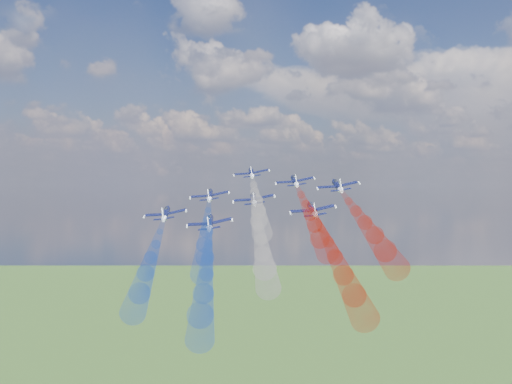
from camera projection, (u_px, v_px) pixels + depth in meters
The scene contains 16 objects.
jet_lead at pixel (251, 173), 160.12m from camera, with size 9.79×12.23×3.26m, color black, non-canonical shape.
trail_lead at pixel (256, 201), 133.48m from camera, with size 4.08×44.38×4.08m, color white, non-canonical shape.
jet_inner_left at pixel (210, 195), 147.10m from camera, with size 9.79×12.23×3.26m, color black, non-canonical shape.
trail_inner_left at pixel (206, 231), 120.45m from camera, with size 4.08×44.38×4.08m, color blue, non-canonical shape.
jet_inner_right at pixel (295, 181), 147.53m from camera, with size 9.79×12.23×3.26m, color black, non-canonical shape.
trail_inner_right at pixel (310, 214), 120.88m from camera, with size 4.08×44.38×4.08m, color red, non-canonical shape.
jet_outer_left at pixel (166, 213), 135.71m from camera, with size 9.79×12.23×3.26m, color black, non-canonical shape.
trail_outer_left at pixel (151, 258), 109.07m from camera, with size 4.08×44.38×4.08m, color blue, non-canonical shape.
jet_center_third at pixel (254, 199), 137.89m from camera, with size 9.79×12.23×3.26m, color black, non-canonical shape.
trail_center_third at pixel (260, 239), 111.25m from camera, with size 4.08×44.38×4.08m, color white, non-canonical shape.
jet_outer_right at pixel (338, 186), 137.00m from camera, with size 9.79×12.23×3.26m, color black, non-canonical shape.
trail_outer_right at pixel (364, 223), 110.36m from camera, with size 4.08×44.38×4.08m, color red, non-canonical shape.
jet_rear_left at pixel (210, 223), 126.25m from camera, with size 9.79×12.23×3.26m, color black, non-canonical shape.
trail_rear_left at pixel (205, 274), 99.60m from camera, with size 4.08×44.38×4.08m, color blue, non-canonical shape.
jet_rear_right at pixel (312, 210), 126.07m from camera, with size 9.79×12.23×3.26m, color black, non-canonical shape.
trail_rear_right at pixel (335, 257), 99.42m from camera, with size 4.08×44.38×4.08m, color red, non-canonical shape.
Camera 1 is at (89.19, -131.46, 132.04)m, focal length 42.80 mm.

